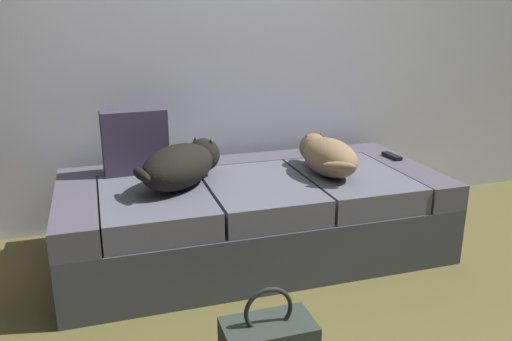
{
  "coord_description": "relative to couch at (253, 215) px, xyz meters",
  "views": [
    {
      "loc": [
        -0.76,
        -1.34,
        1.26
      ],
      "look_at": [
        0.0,
        1.07,
        0.48
      ],
      "focal_mm": 36.09,
      "sensor_mm": 36.0,
      "label": 1
    }
  ],
  "objects": [
    {
      "name": "couch",
      "position": [
        0.0,
        0.0,
        0.0
      ],
      "size": [
        1.98,
        0.93,
        0.43
      ],
      "color": "#3D3E47",
      "rests_on": "ground"
    },
    {
      "name": "dog_dark",
      "position": [
        -0.37,
        -0.02,
        0.33
      ],
      "size": [
        0.53,
        0.53,
        0.21
      ],
      "color": "black",
      "rests_on": "couch"
    },
    {
      "name": "dog_tan",
      "position": [
        0.4,
        -0.05,
        0.32
      ],
      "size": [
        0.25,
        0.57,
        0.19
      ],
      "color": "olive",
      "rests_on": "couch"
    },
    {
      "name": "tv_remote",
      "position": [
        0.89,
        0.1,
        0.23
      ],
      "size": [
        0.05,
        0.15,
        0.02
      ],
      "primitive_type": "cube",
      "rotation": [
        0.0,
        0.0,
        0.06
      ],
      "color": "black",
      "rests_on": "couch"
    },
    {
      "name": "throw_pillow",
      "position": [
        -0.57,
        0.27,
        0.39
      ],
      "size": [
        0.35,
        0.14,
        0.34
      ],
      "primitive_type": "cube",
      "rotation": [
        0.0,
        0.0,
        0.06
      ],
      "color": "#393347",
      "rests_on": "couch"
    }
  ]
}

